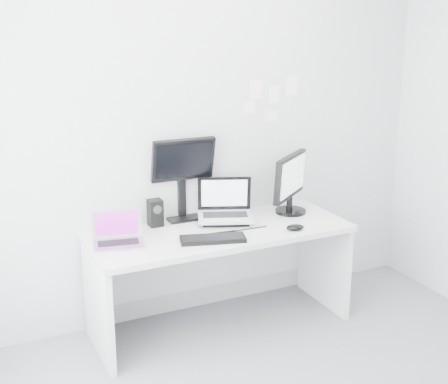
{
  "coord_description": "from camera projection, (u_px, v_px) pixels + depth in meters",
  "views": [
    {
      "loc": [
        -1.67,
        -2.33,
        2.15
      ],
      "look_at": [
        0.02,
        1.23,
        1.0
      ],
      "focal_mm": 49.14,
      "sensor_mm": 36.0,
      "label": 1
    }
  ],
  "objects": [
    {
      "name": "wall_note_0",
      "position": [
        256.0,
        90.0,
        4.43
      ],
      "size": [
        0.1,
        0.0,
        0.14
      ],
      "primitive_type": "cube",
      "color": "white",
      "rests_on": "back_wall"
    },
    {
      "name": "samsung_monitor",
      "position": [
        291.0,
        183.0,
        4.48
      ],
      "size": [
        0.53,
        0.48,
        0.46
      ],
      "primitive_type": "cube",
      "rotation": [
        0.0,
        0.0,
        0.66
      ],
      "color": "black",
      "rests_on": "desk"
    },
    {
      "name": "dell_laptop",
      "position": [
        225.0,
        201.0,
        4.28
      ],
      "size": [
        0.46,
        0.42,
        0.32
      ],
      "primitive_type": "cube",
      "rotation": [
        0.0,
        0.0,
        -0.39
      ],
      "color": "silver",
      "rests_on": "desk"
    },
    {
      "name": "wall_note_2",
      "position": [
        292.0,
        86.0,
        4.55
      ],
      "size": [
        0.1,
        0.0,
        0.14
      ],
      "primitive_type": "cube",
      "color": "white",
      "rests_on": "back_wall"
    },
    {
      "name": "mouse",
      "position": [
        295.0,
        227.0,
        4.17
      ],
      "size": [
        0.14,
        0.1,
        0.04
      ],
      "primitive_type": "ellipsoid",
      "rotation": [
        0.0,
        0.0,
        -0.13
      ],
      "color": "black",
      "rests_on": "desk"
    },
    {
      "name": "macbook",
      "position": [
        118.0,
        229.0,
        3.85
      ],
      "size": [
        0.36,
        0.29,
        0.24
      ],
      "primitive_type": "cube",
      "rotation": [
        0.0,
        0.0,
        -0.2
      ],
      "color": "#BAB9BE",
      "rests_on": "desk"
    },
    {
      "name": "wall_note_1",
      "position": [
        274.0,
        94.0,
        4.5
      ],
      "size": [
        0.09,
        0.0,
        0.13
      ],
      "primitive_type": "cube",
      "color": "white",
      "rests_on": "back_wall"
    },
    {
      "name": "back_wall",
      "position": [
        199.0,
        132.0,
        4.32
      ],
      "size": [
        3.6,
        0.0,
        3.6
      ],
      "primitive_type": "plane",
      "rotation": [
        1.57,
        0.0,
        0.0
      ],
      "color": "silver",
      "rests_on": "ground"
    },
    {
      "name": "speaker",
      "position": [
        155.0,
        213.0,
        4.24
      ],
      "size": [
        0.12,
        0.12,
        0.19
      ],
      "primitive_type": "cube",
      "rotation": [
        0.0,
        0.0,
        0.32
      ],
      "color": "black",
      "rests_on": "desk"
    },
    {
      "name": "rear_monitor",
      "position": [
        183.0,
        178.0,
        4.31
      ],
      "size": [
        0.46,
        0.17,
        0.61
      ],
      "primitive_type": "cube",
      "rotation": [
        0.0,
        0.0,
        -0.02
      ],
      "color": "black",
      "rests_on": "desk"
    },
    {
      "name": "wall_note_3",
      "position": [
        271.0,
        116.0,
        4.54
      ],
      "size": [
        0.11,
        0.0,
        0.08
      ],
      "primitive_type": "cube",
      "color": "white",
      "rests_on": "back_wall"
    },
    {
      "name": "wall_note_4",
      "position": [
        249.0,
        107.0,
        4.44
      ],
      "size": [
        0.1,
        0.0,
        0.09
      ],
      "primitive_type": "cube",
      "color": "white",
      "rests_on": "back_wall"
    },
    {
      "name": "desk",
      "position": [
        220.0,
        278.0,
        4.29
      ],
      "size": [
        1.8,
        0.7,
        0.73
      ],
      "primitive_type": "cube",
      "color": "silver",
      "rests_on": "ground"
    },
    {
      "name": "keyboard",
      "position": [
        213.0,
        239.0,
        3.97
      ],
      "size": [
        0.45,
        0.26,
        0.03
      ],
      "primitive_type": "cube",
      "rotation": [
        0.0,
        0.0,
        -0.28
      ],
      "color": "black",
      "rests_on": "desk"
    }
  ]
}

